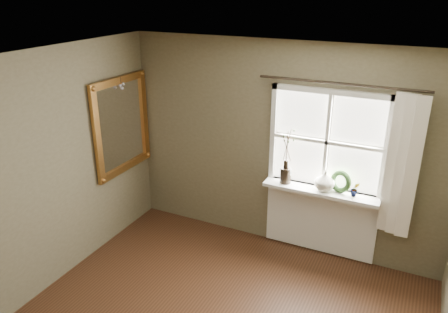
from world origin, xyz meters
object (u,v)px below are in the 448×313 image
dark_jug (285,175)px  cream_vase (325,181)px  gilt_mirror (122,125)px  wreath (340,184)px

dark_jug → cream_vase: (0.47, 0.00, 0.03)m
dark_jug → cream_vase: size_ratio=0.79×
cream_vase → gilt_mirror: bearing=-170.7°
dark_jug → cream_vase: cream_vase is taller
wreath → gilt_mirror: size_ratio=0.21×
dark_jug → gilt_mirror: gilt_mirror is taller
cream_vase → wreath: bearing=12.8°
dark_jug → wreath: 0.65m
dark_jug → wreath: wreath is taller
cream_vase → wreath: size_ratio=0.92×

